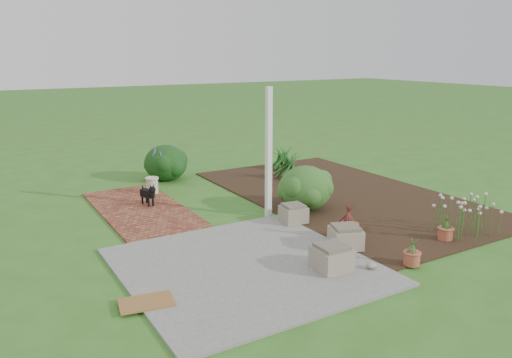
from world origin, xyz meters
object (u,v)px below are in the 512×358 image
stone_trough_near (331,259)px  black_dog (148,193)px  cream_ceramic_urn (152,185)px  evergreen_shrub (305,187)px

stone_trough_near → black_dog: (-1.25, 4.38, 0.10)m
cream_ceramic_urn → evergreen_shrub: 3.51m
black_dog → cream_ceramic_urn: bearing=53.6°
stone_trough_near → evergreen_shrub: bearing=61.3°
cream_ceramic_urn → evergreen_shrub: bearing=-49.2°
stone_trough_near → black_dog: 4.55m
black_dog → cream_ceramic_urn: size_ratio=1.42×
black_dog → cream_ceramic_urn: black_dog is taller
stone_trough_near → evergreen_shrub: size_ratio=0.45×
stone_trough_near → cream_ceramic_urn: 5.31m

